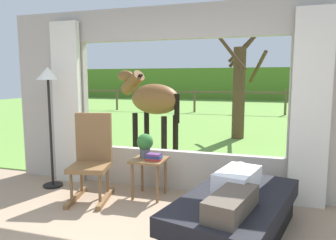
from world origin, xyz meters
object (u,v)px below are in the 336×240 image
Objects in this scene: book_stack at (154,157)px; rocking_chair at (92,157)px; reclining_person at (236,187)px; floor_lamp_left at (49,91)px; pasture_tree at (240,88)px; side_table at (149,166)px; recliner_sofa at (235,215)px; potted_plant at (145,144)px; horse at (152,100)px.

rocking_chair is at bearing -166.84° from book_stack.
book_stack is at bearing 160.40° from reclining_person.
pasture_tree is (2.29, 4.60, -0.06)m from floor_lamp_left.
rocking_chair is 1.18m from floor_lamp_left.
side_table is 0.17m from book_stack.
pasture_tree is at bearing 108.55° from recliner_sofa.
book_stack is (-1.11, 0.74, 0.04)m from reclining_person.
floor_lamp_left is at bearing -178.98° from side_table.
pasture_tree reaches higher than rocking_chair.
horse is at bearing 107.60° from potted_plant.
floor_lamp_left reaches higher than side_table.
horse reaches higher than side_table.
potted_plant is at bearing -100.95° from pasture_tree.
reclining_person is 2.74× the size of side_table.
reclining_person is 1.44m from side_table.
floor_lamp_left reaches higher than potted_plant.
reclining_person is at bearing -119.79° from horse.
recliner_sofa is 8.99× the size of book_stack.
horse is at bearing 70.76° from floor_lamp_left.
side_table is at bearing -134.08° from horse.
recliner_sofa is 1.06× the size of horse.
potted_plant is (-0.08, 0.06, 0.28)m from side_table.
potted_plant is at bearing 160.39° from reclining_person.
rocking_chair is 0.72m from potted_plant.
horse is at bearing 109.06° from side_table.
reclining_person is 3.58m from horse.
horse is at bearing 138.04° from recliner_sofa.
reclining_person is 1.55m from potted_plant.
pasture_tree is (-0.40, 5.32, 1.12)m from recliner_sofa.
recliner_sofa is at bearing -32.31° from potted_plant.
recliner_sofa is at bearing -27.64° from rocking_chair.
pasture_tree reaches higher than floor_lamp_left.
potted_plant reaches higher than reclining_person.
side_table is 2.50× the size of book_stack.
horse is (0.76, 2.17, -0.24)m from floor_lamp_left.
floor_lamp_left is 0.98× the size of horse.
reclining_person is at bearing -33.85° from potted_plant.
book_stack reaches higher than side_table.
rocking_chair reaches higher than potted_plant.
book_stack is (0.80, 0.19, 0.02)m from rocking_chair.
reclining_person is 1.27× the size of rocking_chair.
reclining_person is at bearing -33.85° from book_stack.
book_stack is (0.09, -0.05, 0.14)m from side_table.
floor_lamp_left is 5.14m from pasture_tree.
side_table is 0.30× the size of horse.
floor_lamp_left is (-2.70, 0.72, 1.18)m from recliner_sofa.
book_stack is at bearing -0.97° from floor_lamp_left.
side_table is 0.29m from potted_plant.
rocking_chair is at bearing -15.19° from floor_lamp_left.
horse is 0.58× the size of pasture_tree.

